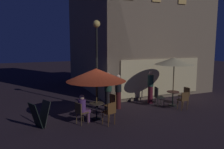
{
  "coord_description": "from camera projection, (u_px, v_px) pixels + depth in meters",
  "views": [
    {
      "loc": [
        -3.09,
        -9.17,
        3.21
      ],
      "look_at": [
        0.7,
        -0.19,
        1.82
      ],
      "focal_mm": 35.7,
      "sensor_mm": 36.0,
      "label": 1
    }
  ],
  "objects": [
    {
      "name": "cafe_chair_3",
      "position": [
        111.0,
        103.0,
        9.87
      ],
      "size": [
        0.5,
        0.5,
        0.95
      ],
      "rotation": [
        0.0,
        0.0,
        -2.82
      ],
      "color": "brown",
      "rests_on": "ground"
    },
    {
      "name": "street_lamp_near_corner",
      "position": [
        97.0,
        45.0,
        10.73
      ],
      "size": [
        0.36,
        0.36,
        4.28
      ],
      "color": "black",
      "rests_on": "ground"
    },
    {
      "name": "cafe_chair_5",
      "position": [
        110.0,
        111.0,
        8.69
      ],
      "size": [
        0.53,
        0.53,
        0.92
      ],
      "rotation": [
        0.0,
        0.0,
        1.9
      ],
      "color": "brown",
      "rests_on": "ground"
    },
    {
      "name": "patron_standing_3",
      "position": [
        108.0,
        92.0,
        10.47
      ],
      "size": [
        0.35,
        0.35,
        1.85
      ],
      "rotation": [
        0.0,
        0.0,
        1.52
      ],
      "color": "black",
      "rests_on": "ground"
    },
    {
      "name": "cafe_chair_0",
      "position": [
        184.0,
        99.0,
        10.62
      ],
      "size": [
        0.41,
        0.41,
        0.89
      ],
      "rotation": [
        0.0,
        0.0,
        1.54
      ],
      "color": "brown",
      "rests_on": "ground"
    },
    {
      "name": "patio_umbrella_0",
      "position": [
        174.0,
        61.0,
        11.15
      ],
      "size": [
        1.95,
        1.95,
        2.49
      ],
      "color": "black",
      "rests_on": "ground"
    },
    {
      "name": "cafe_table_1",
      "position": [
        97.0,
        109.0,
        9.35
      ],
      "size": [
        0.61,
        0.61,
        0.71
      ],
      "color": "black",
      "rests_on": "ground"
    },
    {
      "name": "patron_seated_0",
      "position": [
        83.0,
        107.0,
        8.84
      ],
      "size": [
        0.5,
        0.41,
        1.19
      ],
      "rotation": [
        0.0,
        0.0,
        0.37
      ],
      "color": "#5E3560",
      "rests_on": "ground"
    },
    {
      "name": "cafe_table_0",
      "position": [
        173.0,
        96.0,
        11.4
      ],
      "size": [
        0.62,
        0.62,
        0.75
      ],
      "color": "black",
      "rests_on": "ground"
    },
    {
      "name": "cafe_chair_2",
      "position": [
        158.0,
        95.0,
        11.23
      ],
      "size": [
        0.49,
        0.49,
        1.0
      ],
      "rotation": [
        0.0,
        0.0,
        -0.2
      ],
      "color": "#242622",
      "rests_on": "ground"
    },
    {
      "name": "menu_sandwich_board",
      "position": [
        40.0,
        114.0,
        8.48
      ],
      "size": [
        0.83,
        0.77,
        0.98
      ],
      "rotation": [
        0.0,
        0.0,
        0.42
      ],
      "color": "#232723",
      "rests_on": "ground"
    },
    {
      "name": "ground_plane",
      "position": [
        96.0,
        115.0,
        10.01
      ],
      "size": [
        60.0,
        60.0,
        0.0
      ],
      "primitive_type": "plane",
      "color": "#2A1E26"
    },
    {
      "name": "patron_standing_2",
      "position": [
        150.0,
        87.0,
        11.83
      ],
      "size": [
        0.31,
        0.31,
        1.73
      ],
      "rotation": [
        0.0,
        0.0,
        3.04
      ],
      "color": "#541422",
      "rests_on": "ground"
    },
    {
      "name": "cafe_chair_1",
      "position": [
        185.0,
        94.0,
        11.73
      ],
      "size": [
        0.44,
        0.44,
        0.88
      ],
      "rotation": [
        0.0,
        0.0,
        -3.12
      ],
      "color": "brown",
      "rests_on": "ground"
    },
    {
      "name": "patio_umbrella_1",
      "position": [
        96.0,
        75.0,
        9.15
      ],
      "size": [
        2.47,
        2.47,
        2.18
      ],
      "color": "black",
      "rests_on": "ground"
    },
    {
      "name": "cafe_chair_4",
      "position": [
        80.0,
        111.0,
        8.76
      ],
      "size": [
        0.53,
        0.53,
        0.89
      ],
      "rotation": [
        0.0,
        0.0,
        0.37
      ],
      "color": "brown",
      "rests_on": "ground"
    },
    {
      "name": "cafe_building",
      "position": [
        123.0,
        32.0,
        14.76
      ],
      "size": [
        7.46,
        8.92,
        7.84
      ],
      "color": "#89745C",
      "rests_on": "ground"
    },
    {
      "name": "patron_standing_1",
      "position": [
        118.0,
        91.0,
        10.86
      ],
      "size": [
        0.31,
        0.31,
        1.69
      ],
      "rotation": [
        0.0,
        0.0,
        0.74
      ],
      "color": "#4A1619",
      "rests_on": "ground"
    }
  ]
}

